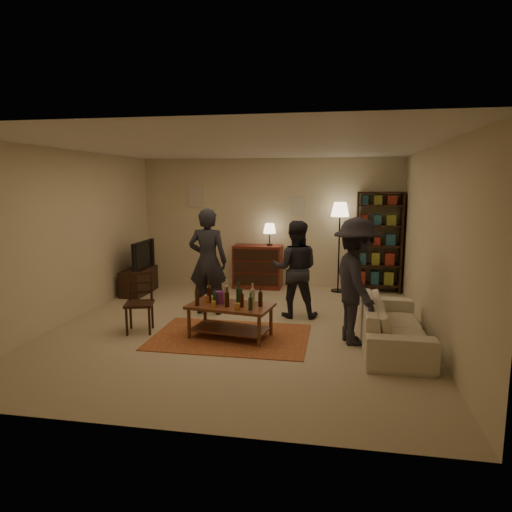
% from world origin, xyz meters
% --- Properties ---
extents(floor, '(6.00, 6.00, 0.00)m').
position_xyz_m(floor, '(0.00, 0.00, 0.00)').
color(floor, '#C6B793').
rests_on(floor, ground).
extents(room_shell, '(6.00, 6.00, 6.00)m').
position_xyz_m(room_shell, '(-0.65, 2.98, 1.81)').
color(room_shell, beige).
rests_on(room_shell, ground).
extents(rug, '(2.20, 1.50, 0.01)m').
position_xyz_m(rug, '(-0.04, -0.47, 0.01)').
color(rug, maroon).
rests_on(rug, ground).
extents(coffee_table, '(1.26, 0.82, 0.82)m').
position_xyz_m(coffee_table, '(-0.04, -0.47, 0.42)').
color(coffee_table, brown).
rests_on(coffee_table, ground).
extents(dining_chair, '(0.49, 0.49, 0.92)m').
position_xyz_m(dining_chair, '(-1.42, -0.42, 0.48)').
color(dining_chair, black).
rests_on(dining_chair, ground).
extents(tv_stand, '(0.40, 1.00, 1.06)m').
position_xyz_m(tv_stand, '(-2.44, 1.80, 0.38)').
color(tv_stand, black).
rests_on(tv_stand, ground).
extents(dresser, '(1.00, 0.50, 1.36)m').
position_xyz_m(dresser, '(-0.19, 2.71, 0.48)').
color(dresser, maroon).
rests_on(dresser, ground).
extents(bookshelf, '(0.90, 0.34, 2.02)m').
position_xyz_m(bookshelf, '(2.25, 2.78, 1.03)').
color(bookshelf, black).
rests_on(bookshelf, ground).
extents(floor_lamp, '(0.36, 0.36, 1.81)m').
position_xyz_m(floor_lamp, '(1.47, 2.65, 1.54)').
color(floor_lamp, black).
rests_on(floor_lamp, ground).
extents(sofa, '(0.81, 2.08, 0.61)m').
position_xyz_m(sofa, '(2.20, -0.40, 0.30)').
color(sofa, beige).
rests_on(sofa, ground).
extents(person_left, '(0.65, 0.43, 1.78)m').
position_xyz_m(person_left, '(-0.68, 0.67, 0.89)').
color(person_left, '#222329').
rests_on(person_left, ground).
extents(person_right, '(0.80, 0.63, 1.59)m').
position_xyz_m(person_right, '(0.77, 0.74, 0.79)').
color(person_right, '#222329').
rests_on(person_right, ground).
extents(person_by_sofa, '(0.91, 1.25, 1.73)m').
position_xyz_m(person_by_sofa, '(1.70, -0.38, 0.86)').
color(person_by_sofa, '#232229').
rests_on(person_by_sofa, ground).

